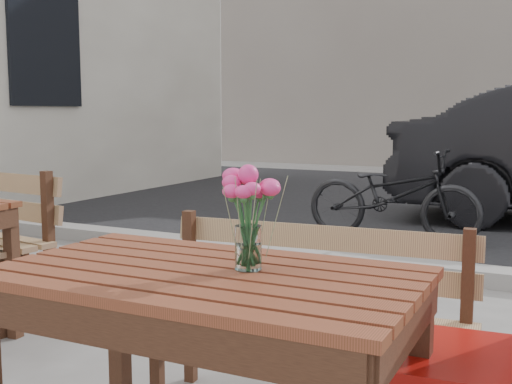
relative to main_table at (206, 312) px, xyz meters
The scene contains 6 objects.
street 5.24m from the main_table, 92.01° to the left, with size 30.00×8.12×0.12m.
main_table is the anchor object (origin of this frame).
main_bench 0.80m from the main_table, 88.37° to the left, with size 1.32×0.49×0.80m.
red_chair 0.83m from the main_table, 27.97° to the left, with size 0.50×0.50×0.94m.
main_vase 0.34m from the main_table, 31.03° to the left, with size 0.17×0.17×0.31m.
bicycle 4.48m from the main_table, 97.78° to the left, with size 0.58×1.68×0.88m, color black.
Camera 1 is at (1.13, -1.70, 1.22)m, focal length 45.00 mm.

